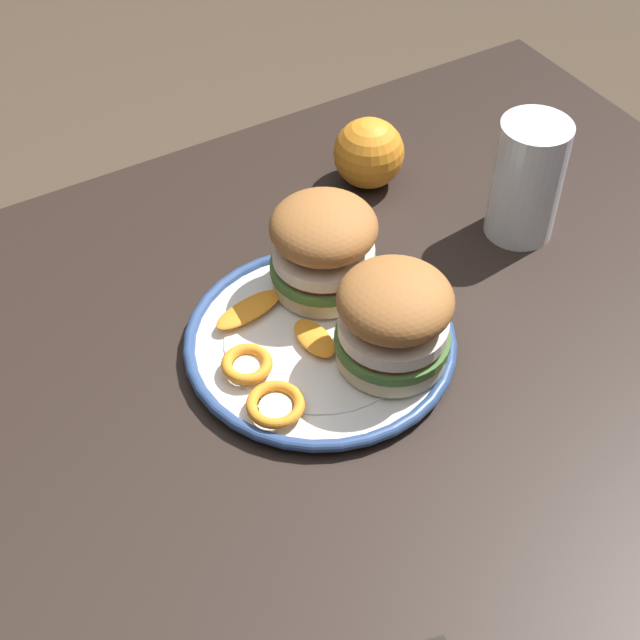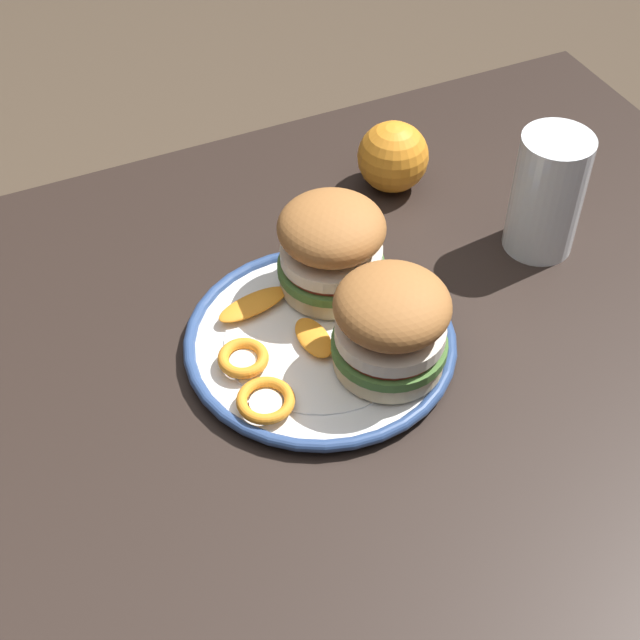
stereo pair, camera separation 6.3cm
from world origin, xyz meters
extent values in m
cube|color=black|center=(0.00, 0.00, 0.74)|extent=(1.25, 0.85, 0.03)
cube|color=black|center=(0.57, 0.37, 0.36)|extent=(0.06, 0.06, 0.72)
cylinder|color=white|center=(0.08, 0.06, 0.76)|extent=(0.24, 0.24, 0.01)
torus|color=navy|center=(0.08, 0.06, 0.77)|extent=(0.26, 0.26, 0.01)
cylinder|color=white|center=(0.08, 0.06, 0.77)|extent=(0.18, 0.18, 0.00)
cylinder|color=beige|center=(0.12, 0.12, 0.78)|extent=(0.10, 0.10, 0.02)
cylinder|color=#477033|center=(0.12, 0.12, 0.79)|extent=(0.11, 0.11, 0.01)
cylinder|color=#BC3828|center=(0.12, 0.12, 0.80)|extent=(0.10, 0.10, 0.01)
cylinder|color=silver|center=(0.12, 0.12, 0.81)|extent=(0.10, 0.10, 0.01)
ellipsoid|color=#A36633|center=(0.12, 0.12, 0.85)|extent=(0.11, 0.11, 0.05)
cylinder|color=beige|center=(0.12, 0.00, 0.78)|extent=(0.10, 0.10, 0.02)
cylinder|color=#477033|center=(0.12, 0.00, 0.79)|extent=(0.11, 0.11, 0.01)
cylinder|color=#BC3828|center=(0.12, 0.00, 0.80)|extent=(0.10, 0.10, 0.01)
cylinder|color=silver|center=(0.12, 0.00, 0.81)|extent=(0.10, 0.10, 0.01)
ellipsoid|color=#A36633|center=(0.12, 0.00, 0.85)|extent=(0.12, 0.12, 0.05)
torus|color=orange|center=(0.00, 0.00, 0.78)|extent=(0.07, 0.07, 0.01)
cylinder|color=#F4E5C6|center=(0.00, 0.00, 0.77)|extent=(0.03, 0.03, 0.00)
ellipsoid|color=orange|center=(0.04, 0.12, 0.78)|extent=(0.08, 0.04, 0.01)
ellipsoid|color=orange|center=(0.07, 0.05, 0.78)|extent=(0.03, 0.06, 0.01)
torus|color=orange|center=(0.00, 0.06, 0.78)|extent=(0.06, 0.06, 0.01)
cylinder|color=#F4E5C6|center=(0.00, 0.06, 0.77)|extent=(0.03, 0.03, 0.00)
cylinder|color=white|center=(0.36, 0.10, 0.82)|extent=(0.07, 0.07, 0.14)
cylinder|color=#5B2D19|center=(0.36, 0.10, 0.79)|extent=(0.07, 0.07, 0.07)
sphere|color=orange|center=(0.26, 0.26, 0.79)|extent=(0.08, 0.08, 0.08)
camera|label=1|loc=(-0.23, -0.47, 1.42)|focal=51.88mm
camera|label=2|loc=(-0.17, -0.49, 1.42)|focal=51.88mm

